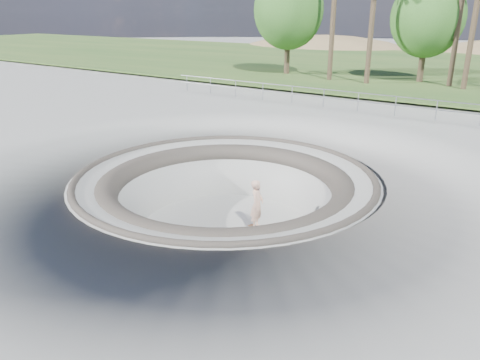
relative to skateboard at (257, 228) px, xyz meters
The scene contains 8 objects.
ground 2.16m from the skateboard, 161.88° to the right, with size 180.00×180.00×0.00m, color #969692.
skate_bowl 1.13m from the skateboard, 161.88° to the right, with size 14.00×14.00×4.10m.
grass_strip 33.73m from the skateboard, 91.83° to the left, with size 180.00×36.00×0.12m.
safety_railing 11.97m from the skateboard, 95.27° to the left, with size 25.00×0.06×1.03m.
skateboard is the anchor object (origin of this frame).
skater 0.90m from the skateboard, 90.00° to the right, with size 0.64×0.42×1.76m, color #DAA88D.
bushy_tree_left 26.34m from the skateboard, 117.11° to the left, with size 5.72×5.20×8.25m.
bushy_tree_mid 25.00m from the skateboard, 92.65° to the left, with size 5.17×4.70×7.46m.
Camera 1 is at (8.93, -12.06, 5.33)m, focal length 35.00 mm.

